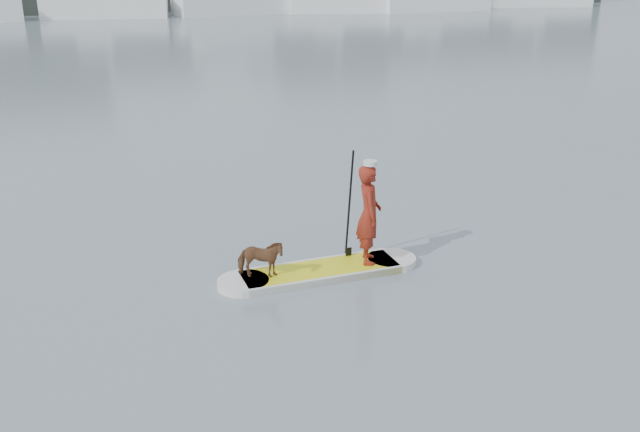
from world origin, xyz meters
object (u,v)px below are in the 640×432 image
object	(u,v)px
sailboat_e	(338,2)
paddleboard	(320,272)
sailboat_d	(104,5)
sailboat_f	(433,0)
paddler	(369,214)
dog	(260,259)

from	to	relation	value
sailboat_e	paddleboard	bearing A→B (deg)	-99.13
sailboat_d	sailboat_e	size ratio (longest dim) A/B	1.16
sailboat_d	sailboat_f	distance (m)	26.98
paddleboard	paddler	distance (m)	1.19
paddleboard	paddler	bearing A→B (deg)	0.00
paddler	sailboat_e	xyz separation A→B (m)	(15.69, 48.69, -0.08)
paddleboard	sailboat_e	bearing A→B (deg)	68.28
paddler	sailboat_d	size ratio (longest dim) A/B	0.12
paddleboard	sailboat_f	distance (m)	53.82
sailboat_f	dog	bearing A→B (deg)	-120.54
paddler	dog	world-z (taller)	paddler
dog	sailboat_d	bearing A→B (deg)	21.01
paddler	dog	bearing A→B (deg)	106.96
paddleboard	sailboat_f	size ratio (longest dim) A/B	0.23
paddleboard	dog	world-z (taller)	dog
dog	sailboat_d	world-z (taller)	sailboat_d
dog	sailboat_e	bearing A→B (deg)	-0.12
paddler	sailboat_d	world-z (taller)	sailboat_d
dog	sailboat_f	distance (m)	54.32
sailboat_d	sailboat_e	bearing A→B (deg)	5.86
sailboat_f	paddleboard	bearing A→B (deg)	-119.66
paddler	sailboat_e	world-z (taller)	sailboat_e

